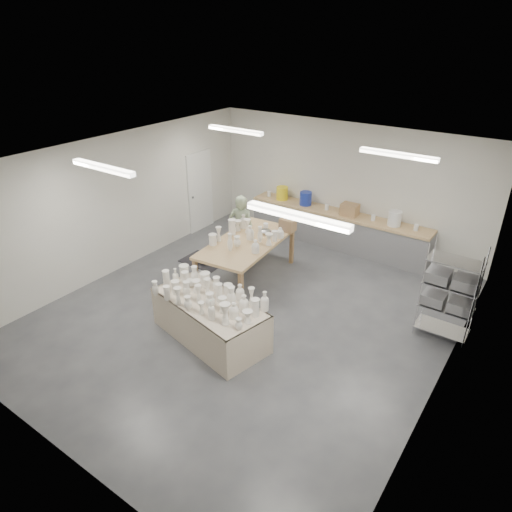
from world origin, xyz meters
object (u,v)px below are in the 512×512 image
Objects in this scene: work_table at (250,239)px; potter at (241,229)px; red_stool at (248,246)px.

potter is at bearing 134.36° from work_table.
potter reaches higher than red_stool.
work_table is at bearing 120.69° from potter.
red_stool is at bearing -109.23° from potter.
potter is at bearing -90.00° from red_stool.
work_table is at bearing -51.90° from red_stool.
work_table is 0.82m from potter.
potter is 0.60m from red_stool.
potter is (-0.62, 0.52, -0.10)m from work_table.
potter reaches higher than work_table.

